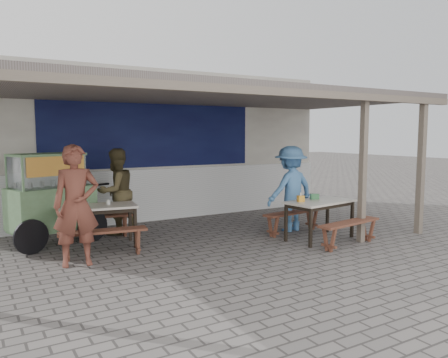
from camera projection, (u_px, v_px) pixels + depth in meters
The scene contains 17 objects.
ground at pixel (228, 248), 7.74m from camera, with size 60.00×60.00×0.00m, color #635D59.
back_wall at pixel (152, 146), 10.62m from camera, with size 9.00×1.28×3.50m.
warung_roof at pixel (204, 96), 8.23m from camera, with size 9.00×4.21×2.81m.
table_left at pixel (98, 210), 7.71m from camera, with size 1.40×0.86×0.75m.
bench_left_street at pixel (103, 237), 7.11m from camera, with size 1.44×0.49×0.45m.
bench_left_wall at pixel (95, 221), 8.37m from camera, with size 1.44×0.49×0.45m.
table_right at pixel (320, 205), 8.28m from camera, with size 1.45×0.90×0.75m.
bench_right_street at pixel (350, 228), 7.80m from camera, with size 1.48×0.49×0.45m.
bench_right_wall at pixel (293, 217), 8.83m from camera, with size 1.48×0.49×0.45m.
vendor_cart at pixel (51, 195), 7.89m from camera, with size 1.96×1.25×1.66m.
patron_street_side at pixel (76, 205), 6.62m from camera, with size 0.68×0.44×1.86m, color brown.
patron_wall_side at pixel (116, 191), 8.73m from camera, with size 0.84×0.65×1.72m, color brown.
patron_right_table at pixel (291, 189), 9.01m from camera, with size 1.14×0.65×1.76m, color #4C7FB7.
tissue_box at pixel (301, 199), 8.13m from camera, with size 0.12×0.12×0.12m, color orange.
donation_box at pixel (315, 196), 8.43m from camera, with size 0.16×0.10×0.10m, color #306D3D.
condiment_jar at pixel (108, 202), 7.82m from camera, with size 0.07×0.07×0.08m, color beige.
condiment_bowl at pixel (84, 204), 7.72m from camera, with size 0.19×0.19×0.05m, color white.
Camera 1 is at (-3.91, -6.48, 2.01)m, focal length 35.00 mm.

